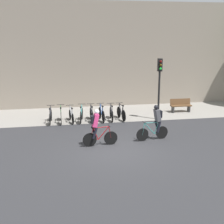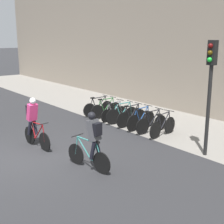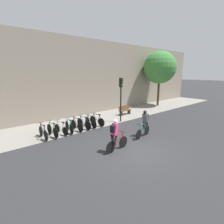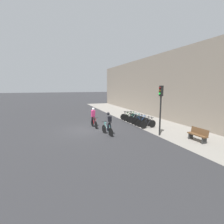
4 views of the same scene
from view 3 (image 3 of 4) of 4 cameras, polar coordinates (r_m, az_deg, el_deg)
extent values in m
plane|color=#2B2B2D|center=(9.70, 7.36, -12.61)|extent=(200.00, 200.00, 0.00)
cube|color=gray|center=(14.73, -12.75, -3.88)|extent=(44.00, 4.50, 0.01)
cube|color=gray|center=(16.44, -17.75, 10.54)|extent=(44.00, 0.60, 7.35)
cylinder|color=black|center=(9.97, 3.69, -9.73)|extent=(0.66, 0.09, 0.66)
cylinder|color=black|center=(9.28, -0.42, -11.47)|extent=(0.66, 0.09, 0.66)
cylinder|color=maroon|center=(9.63, 2.38, -8.75)|extent=(0.56, 0.09, 0.62)
cylinder|color=maroon|center=(9.37, 0.85, -9.45)|extent=(0.26, 0.06, 0.58)
cylinder|color=maroon|center=(9.45, 1.95, -7.34)|extent=(0.75, 0.11, 0.07)
cylinder|color=maroon|center=(9.42, 0.46, -11.15)|extent=(0.41, 0.07, 0.05)
cylinder|color=maroon|center=(9.23, -0.02, -9.75)|extent=(0.21, 0.05, 0.56)
cylinder|color=maroon|center=(9.84, 3.56, -8.23)|extent=(0.12, 0.05, 0.58)
cylinder|color=black|center=(9.69, 3.43, -6.47)|extent=(0.07, 0.46, 0.03)
cube|color=black|center=(9.18, 0.38, -7.77)|extent=(0.21, 0.10, 0.06)
cube|color=#DB3875|center=(9.14, 0.81, -5.68)|extent=(0.35, 0.35, 0.63)
sphere|color=silver|center=(9.07, 1.16, -3.10)|extent=(0.24, 0.24, 0.22)
cylinder|color=black|center=(9.23, 1.09, -9.28)|extent=(0.28, 0.13, 0.56)
cylinder|color=black|center=(9.37, 0.09, -8.94)|extent=(0.25, 0.13, 0.56)
cube|color=black|center=(9.03, 0.20, -5.58)|extent=(0.16, 0.27, 0.36)
cylinder|color=black|center=(11.24, 8.75, -7.24)|extent=(0.64, 0.15, 0.65)
cylinder|color=black|center=(12.14, 11.30, -5.82)|extent=(0.64, 0.15, 0.65)
cylinder|color=teal|center=(11.45, 9.71, -5.40)|extent=(0.59, 0.14, 0.62)
cylinder|color=teal|center=(11.79, 10.65, -4.98)|extent=(0.28, 0.09, 0.58)
cylinder|color=teal|center=(11.47, 10.05, -3.91)|extent=(0.79, 0.18, 0.07)
cylinder|color=teal|center=(11.96, 10.82, -6.12)|extent=(0.43, 0.11, 0.05)
cylinder|color=teal|center=(11.97, 11.14, -4.69)|extent=(0.23, 0.07, 0.56)
cylinder|color=teal|center=(11.18, 8.91, -5.78)|extent=(0.13, 0.06, 0.59)
cylinder|color=black|center=(11.12, 9.07, -4.11)|extent=(0.11, 0.46, 0.03)
cube|color=black|center=(11.80, 10.99, -3.34)|extent=(0.21, 0.11, 0.06)
cube|color=#4C4C51|center=(11.63, 10.82, -1.89)|extent=(0.37, 0.37, 0.63)
sphere|color=black|center=(11.47, 10.72, 0.01)|extent=(0.26, 0.26, 0.22)
cylinder|color=black|center=(11.88, 10.35, -4.45)|extent=(0.29, 0.16, 0.56)
cylinder|color=black|center=(11.78, 11.30, -4.63)|extent=(0.26, 0.15, 0.56)
cube|color=black|center=(11.74, 11.15, -1.52)|extent=(0.18, 0.28, 0.36)
cylinder|color=black|center=(12.56, -22.23, -5.84)|extent=(0.07, 0.68, 0.68)
cylinder|color=black|center=(11.61, -20.79, -7.21)|extent=(0.07, 0.68, 0.68)
cylinder|color=black|center=(12.15, -21.88, -5.02)|extent=(0.07, 0.57, 0.62)
cylinder|color=black|center=(11.80, -21.34, -5.57)|extent=(0.06, 0.27, 0.58)
cylinder|color=black|center=(11.97, -21.83, -3.87)|extent=(0.08, 0.77, 0.07)
cylinder|color=black|center=(11.80, -21.10, -6.96)|extent=(0.06, 0.42, 0.05)
cylinder|color=black|center=(11.61, -21.04, -5.80)|extent=(0.04, 0.22, 0.56)
cylinder|color=black|center=(12.44, -22.29, -4.62)|extent=(0.04, 0.12, 0.59)
cylinder|color=black|center=(12.31, -22.36, -3.20)|extent=(0.46, 0.05, 0.03)
cube|color=black|center=(11.61, -21.30, -4.20)|extent=(0.09, 0.20, 0.06)
cylinder|color=black|center=(12.74, -19.77, -5.29)|extent=(0.04, 0.72, 0.72)
cylinder|color=black|center=(11.82, -17.90, -6.54)|extent=(0.04, 0.72, 0.72)
cylinder|color=#2D6B33|center=(12.34, -19.26, -4.46)|extent=(0.04, 0.57, 0.62)
cylinder|color=#2D6B33|center=(12.01, -18.56, -4.96)|extent=(0.04, 0.27, 0.58)
cylinder|color=#2D6B33|center=(12.16, -19.15, -3.30)|extent=(0.04, 0.77, 0.07)
cylinder|color=#2D6B33|center=(12.01, -18.29, -6.32)|extent=(0.03, 0.42, 0.05)
cylinder|color=#2D6B33|center=(11.82, -18.17, -5.16)|extent=(0.03, 0.22, 0.56)
cylinder|color=#2D6B33|center=(12.62, -19.80, -4.08)|extent=(0.04, 0.12, 0.59)
cylinder|color=black|center=(12.50, -19.84, -2.68)|extent=(0.46, 0.03, 0.03)
cube|color=black|center=(11.81, -18.45, -3.59)|extent=(0.08, 0.20, 0.06)
cylinder|color=black|center=(12.94, -17.46, -5.09)|extent=(0.11, 0.61, 0.61)
cylinder|color=black|center=(12.11, -14.99, -6.15)|extent=(0.11, 0.61, 0.61)
cylinder|color=#99999E|center=(12.57, -16.74, -4.21)|extent=(0.11, 0.56, 0.62)
cylinder|color=#99999E|center=(12.27, -15.81, -4.64)|extent=(0.07, 0.26, 0.58)
cylinder|color=#99999E|center=(12.40, -16.55, -3.07)|extent=(0.13, 0.75, 0.07)
cylinder|color=#99999E|center=(12.28, -15.51, -5.96)|extent=(0.08, 0.41, 0.05)
cylinder|color=#99999E|center=(12.10, -15.30, -4.81)|extent=(0.06, 0.21, 0.56)
cylinder|color=#99999E|center=(12.82, -17.46, -3.90)|extent=(0.05, 0.12, 0.58)
cylinder|color=black|center=(12.70, -17.46, -2.50)|extent=(0.46, 0.08, 0.03)
cube|color=black|center=(12.09, -15.62, -3.29)|extent=(0.10, 0.21, 0.06)
cylinder|color=black|center=(13.20, -14.48, -4.33)|extent=(0.15, 0.71, 0.71)
cylinder|color=black|center=(12.32, -13.09, -5.49)|extent=(0.15, 0.71, 0.71)
cylinder|color=teal|center=(12.82, -14.10, -3.50)|extent=(0.13, 0.53, 0.62)
cylinder|color=teal|center=(12.50, -13.58, -3.97)|extent=(0.08, 0.25, 0.58)
cylinder|color=teal|center=(12.65, -14.02, -2.39)|extent=(0.16, 0.72, 0.07)
cylinder|color=teal|center=(12.50, -13.39, -5.28)|extent=(0.09, 0.39, 0.05)
cylinder|color=teal|center=(12.32, -13.29, -4.16)|extent=(0.06, 0.21, 0.56)
cylinder|color=teal|center=(13.09, -14.50, -3.16)|extent=(0.05, 0.12, 0.58)
cylinder|color=black|center=(12.97, -14.53, -1.79)|extent=(0.46, 0.10, 0.03)
cube|color=black|center=(12.31, -13.50, -2.65)|extent=(0.11, 0.21, 0.06)
cylinder|color=black|center=(13.44, -12.48, -3.94)|extent=(0.04, 0.70, 0.70)
cylinder|color=black|center=(12.63, -10.31, -4.92)|extent=(0.04, 0.70, 0.70)
cylinder|color=black|center=(13.09, -11.83, -3.08)|extent=(0.04, 0.54, 0.62)
cylinder|color=black|center=(12.79, -11.02, -3.49)|extent=(0.04, 0.25, 0.58)
cylinder|color=black|center=(12.92, -11.65, -1.97)|extent=(0.04, 0.72, 0.07)
cylinder|color=black|center=(12.80, -10.76, -4.75)|extent=(0.03, 0.39, 0.05)
cylinder|color=black|center=(12.63, -10.56, -3.64)|extent=(0.03, 0.21, 0.56)
cylinder|color=black|center=(13.33, -12.46, -2.78)|extent=(0.04, 0.11, 0.58)
cylinder|color=black|center=(13.21, -12.45, -1.44)|extent=(0.46, 0.03, 0.03)
cube|color=black|center=(12.62, -10.83, -2.18)|extent=(0.08, 0.20, 0.06)
cylinder|color=black|center=(13.72, -10.39, -3.48)|extent=(0.08, 0.71, 0.71)
cylinder|color=black|center=(12.95, -7.85, -4.38)|extent=(0.08, 0.71, 0.71)
cylinder|color=#1E478C|center=(13.38, -9.60, -2.62)|extent=(0.08, 0.55, 0.62)
cylinder|color=#1E478C|center=(13.10, -8.66, -2.99)|extent=(0.06, 0.26, 0.58)
cylinder|color=#1E478C|center=(13.22, -9.37, -1.52)|extent=(0.09, 0.74, 0.07)
cylinder|color=#1E478C|center=(13.10, -8.38, -4.23)|extent=(0.06, 0.40, 0.05)
cylinder|color=#1E478C|center=(12.94, -8.13, -3.13)|extent=(0.05, 0.21, 0.56)
cylinder|color=#1E478C|center=(13.61, -10.34, -2.34)|extent=(0.04, 0.12, 0.58)
cylinder|color=black|center=(13.50, -10.30, -1.02)|extent=(0.46, 0.06, 0.03)
cube|color=black|center=(12.93, -8.41, -1.71)|extent=(0.09, 0.20, 0.06)
cylinder|color=black|center=(14.05, -8.02, -3.08)|extent=(0.07, 0.67, 0.67)
cylinder|color=black|center=(13.26, -5.90, -3.99)|extent=(0.07, 0.67, 0.67)
cylinder|color=black|center=(13.71, -7.36, -2.25)|extent=(0.07, 0.53, 0.62)
cylinder|color=black|center=(13.42, -6.57, -2.62)|extent=(0.05, 0.25, 0.58)
cylinder|color=black|center=(13.55, -7.16, -1.18)|extent=(0.08, 0.72, 0.07)
cylinder|color=black|center=(13.42, -6.34, -3.83)|extent=(0.05, 0.39, 0.05)
cylinder|color=black|center=(13.26, -6.13, -2.76)|extent=(0.04, 0.21, 0.56)
cylinder|color=black|center=(13.95, -7.97, -1.97)|extent=(0.04, 0.11, 0.58)
cylinder|color=black|center=(13.83, -7.93, -0.68)|extent=(0.46, 0.05, 0.03)
cube|color=black|center=(13.25, -6.36, -1.37)|extent=(0.09, 0.20, 0.06)
cylinder|color=black|center=(14.33, -6.25, -2.68)|extent=(0.12, 0.69, 0.69)
cylinder|color=black|center=(13.66, -3.54, -3.41)|extent=(0.12, 0.69, 0.69)
cylinder|color=black|center=(14.03, -5.38, -1.81)|extent=(0.10, 0.53, 0.62)
cylinder|color=black|center=(13.78, -4.37, -2.12)|extent=(0.07, 0.25, 0.58)
cylinder|color=black|center=(13.88, -5.11, -0.75)|extent=(0.13, 0.71, 0.07)
cylinder|color=black|center=(13.79, -4.10, -3.29)|extent=(0.08, 0.39, 0.05)
cylinder|color=black|center=(13.64, -3.81, -2.23)|extent=(0.06, 0.21, 0.56)
cylinder|color=black|center=(14.23, -6.17, -1.58)|extent=(0.05, 0.12, 0.58)
cylinder|color=black|center=(14.13, -6.10, -0.31)|extent=(0.46, 0.08, 0.03)
cube|color=black|center=(13.63, -4.08, -0.88)|extent=(0.10, 0.21, 0.06)
cylinder|color=black|center=(14.80, 2.89, 3.88)|extent=(0.12, 0.12, 3.73)
cube|color=black|center=(14.64, 2.96, 9.62)|extent=(0.26, 0.20, 0.76)
sphere|color=#590C0C|center=(14.54, 3.32, 10.42)|extent=(0.15, 0.15, 0.15)
sphere|color=#4C380A|center=(14.55, 3.31, 9.60)|extent=(0.15, 0.15, 0.15)
sphere|color=green|center=(14.57, 3.30, 8.78)|extent=(0.15, 0.15, 0.15)
cube|color=brown|center=(17.57, 4.31, 0.58)|extent=(1.42, 0.40, 0.08)
cube|color=brown|center=(17.64, 3.91, 1.44)|extent=(1.42, 0.12, 0.40)
cube|color=#2D2D2D|center=(17.22, 2.98, -0.41)|extent=(0.08, 0.36, 0.45)
cube|color=#2D2D2D|center=(18.02, 5.56, 0.13)|extent=(0.08, 0.36, 0.45)
cylinder|color=#4C3823|center=(23.13, 14.89, 6.35)|extent=(0.28, 0.28, 3.47)
sphere|color=#3D7F38|center=(23.01, 15.33, 13.86)|extent=(3.98, 3.98, 3.98)
camera|label=1|loc=(8.49, 109.94, 2.24)|focal=50.00mm
camera|label=2|loc=(15.99, 42.18, 8.37)|focal=50.00mm
camera|label=4|loc=(21.21, 41.75, 8.26)|focal=28.00mm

